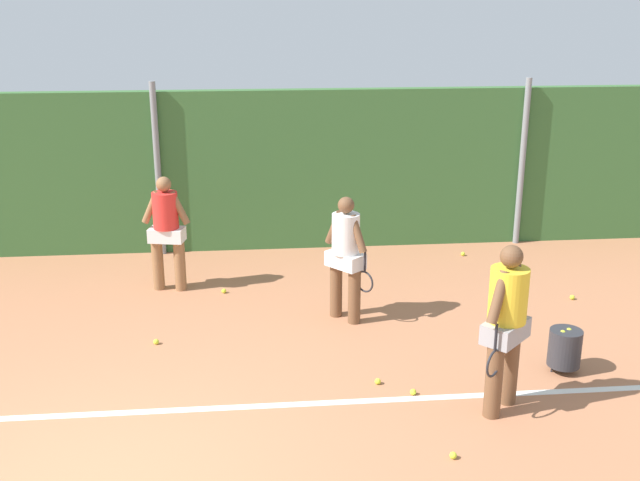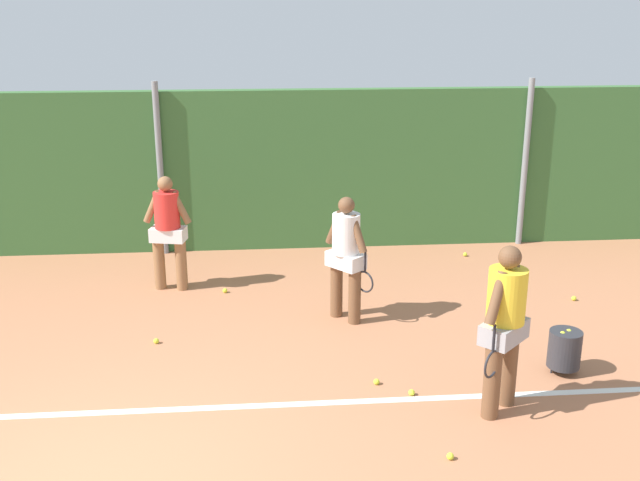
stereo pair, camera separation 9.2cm
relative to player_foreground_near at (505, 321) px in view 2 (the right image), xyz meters
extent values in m
plane|color=#B2704C|center=(-3.90, 0.79, -0.98)|extent=(31.58, 31.58, 0.00)
cube|color=#386633|center=(-3.90, 5.45, 0.32)|extent=(20.52, 0.25, 2.60)
cylinder|color=gray|center=(-3.90, 5.28, 0.40)|extent=(0.10, 0.10, 2.77)
cylinder|color=gray|center=(2.03, 5.28, 0.40)|extent=(0.10, 0.10, 2.77)
cube|color=white|center=(-3.90, 0.28, -0.98)|extent=(15.00, 0.10, 0.01)
cylinder|color=brown|center=(0.12, 0.12, -0.60)|extent=(0.17, 0.17, 0.77)
cylinder|color=brown|center=(-0.12, -0.12, -0.60)|extent=(0.17, 0.17, 0.77)
cube|color=#99999E|center=(0.00, 0.00, -0.11)|extent=(0.58, 0.57, 0.20)
cylinder|color=yellow|center=(0.00, 0.00, 0.26)|extent=(0.38, 0.38, 0.55)
sphere|color=brown|center=(0.00, 0.00, 0.66)|extent=(0.22, 0.22, 0.22)
cylinder|color=brown|center=(0.16, 0.15, 0.31)|extent=(0.26, 0.25, 0.53)
cylinder|color=brown|center=(-0.15, -0.15, 0.31)|extent=(0.26, 0.25, 0.53)
cylinder|color=black|center=(-0.18, -0.24, -0.06)|extent=(0.03, 0.03, 0.28)
torus|color=#26262B|center=(-0.18, -0.24, -0.33)|extent=(0.22, 0.22, 0.28)
cylinder|color=brown|center=(-1.38, 2.51, -0.62)|extent=(0.16, 0.16, 0.72)
cylinder|color=brown|center=(-1.17, 2.26, -0.62)|extent=(0.16, 0.16, 0.72)
cube|color=white|center=(-1.28, 2.38, -0.17)|extent=(0.52, 0.55, 0.19)
cylinder|color=white|center=(-1.28, 2.38, 0.18)|extent=(0.35, 0.35, 0.51)
sphere|color=brown|center=(-1.28, 2.38, 0.55)|extent=(0.21, 0.21, 0.21)
cylinder|color=brown|center=(-1.40, 2.54, 0.22)|extent=(0.23, 0.25, 0.49)
cylinder|color=brown|center=(-1.15, 2.23, 0.22)|extent=(0.23, 0.25, 0.49)
cylinder|color=black|center=(-1.06, 2.20, -0.13)|extent=(0.03, 0.03, 0.28)
torus|color=#26262B|center=(-1.06, 2.20, -0.40)|extent=(0.20, 0.23, 0.28)
cylinder|color=#8C603D|center=(-3.79, 3.70, -0.62)|extent=(0.16, 0.16, 0.72)
cylinder|color=#8C603D|center=(-3.48, 3.63, -0.62)|extent=(0.16, 0.16, 0.72)
cube|color=white|center=(-3.63, 3.66, -0.16)|extent=(0.53, 0.37, 0.19)
cylinder|color=red|center=(-3.63, 3.66, 0.19)|extent=(0.35, 0.35, 0.51)
sphere|color=#8C603D|center=(-3.63, 3.66, 0.56)|extent=(0.21, 0.21, 0.21)
cylinder|color=#8C603D|center=(-3.83, 3.70, 0.23)|extent=(0.29, 0.14, 0.48)
cylinder|color=#8C603D|center=(-3.44, 3.62, 0.23)|extent=(0.29, 0.14, 0.48)
cylinder|color=#2D2D33|center=(0.96, 0.72, -0.69)|extent=(0.36, 0.36, 0.42)
cylinder|color=#2D2D33|center=(1.09, 0.72, -0.94)|extent=(0.02, 0.02, 0.08)
cylinder|color=#2D2D33|center=(0.84, 0.72, -0.94)|extent=(0.02, 0.02, 0.08)
cylinder|color=#2D2D33|center=(0.96, 0.85, -0.94)|extent=(0.02, 0.02, 0.08)
sphere|color=#CCDB33|center=(1.00, 0.75, -0.50)|extent=(0.07, 0.07, 0.07)
sphere|color=#CCDB33|center=(0.91, 0.70, -0.50)|extent=(0.07, 0.07, 0.07)
sphere|color=#CCDB33|center=(-3.64, 1.85, -0.95)|extent=(0.07, 0.07, 0.07)
sphere|color=#CCDB33|center=(-2.87, 3.43, -0.95)|extent=(0.07, 0.07, 0.07)
sphere|color=#CCDB33|center=(-0.81, 0.36, -0.95)|extent=(0.07, 0.07, 0.07)
sphere|color=#CCDB33|center=(1.94, 2.74, -0.95)|extent=(0.07, 0.07, 0.07)
sphere|color=#CCDB33|center=(-1.14, 0.62, -0.95)|extent=(0.07, 0.07, 0.07)
sphere|color=#CCDB33|center=(-0.69, -0.80, -0.95)|extent=(0.07, 0.07, 0.07)
sphere|color=#CCDB33|center=(0.94, 4.69, -0.95)|extent=(0.07, 0.07, 0.07)
sphere|color=#CCDB33|center=(0.37, 1.74, -0.95)|extent=(0.07, 0.07, 0.07)
camera|label=1|loc=(-2.45, -6.55, 3.01)|focal=42.33mm
camera|label=2|loc=(-2.36, -6.56, 3.01)|focal=42.33mm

